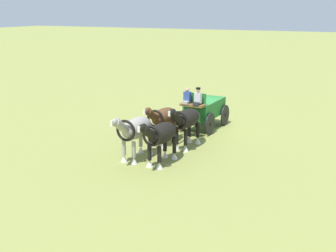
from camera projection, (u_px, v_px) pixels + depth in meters
The scene contains 6 objects.
ground_plane at pixel (204, 128), 24.93m from camera, with size 220.00×220.00×0.00m, color olive.
show_wagon at pixel (203, 109), 24.47m from camera, with size 5.80×1.92×2.65m.
draft_horse_rear_near at pixel (186, 120), 21.05m from camera, with size 3.11×0.99×2.27m.
draft_horse_rear_off at pixel (163, 119), 21.66m from camera, with size 3.11×0.99×2.19m.
draft_horse_lead_near at pixel (161, 135), 18.86m from camera, with size 3.07×1.00×2.19m.
draft_horse_lead_off at pixel (135, 130), 19.44m from camera, with size 3.10×1.05×2.26m.
Camera 1 is at (22.59, 8.42, 6.69)m, focal length 46.27 mm.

